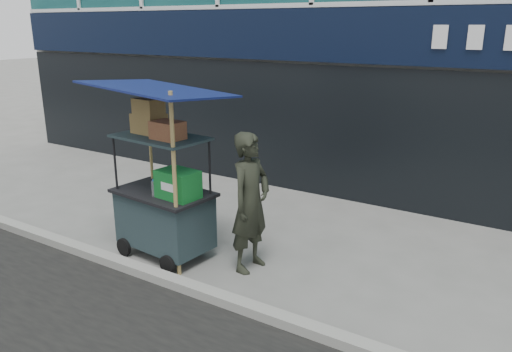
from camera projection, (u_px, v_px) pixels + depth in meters
The scene contains 4 objects.
ground at pixel (170, 275), 6.41m from camera, with size 80.00×80.00×0.00m, color slate.
curb at pixel (159, 277), 6.23m from camera, with size 80.00×0.18×0.12m, color gray.
vendor_cart at pixel (164, 198), 6.72m from camera, with size 1.88×1.41×2.40m.
vendor_man at pixel (250, 203), 6.34m from camera, with size 0.66×0.44×1.82m, color black.
Camera 1 is at (4.02, -4.28, 3.08)m, focal length 35.00 mm.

